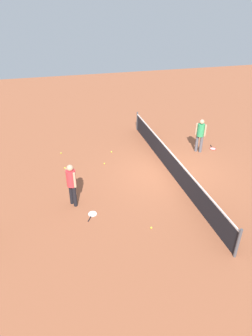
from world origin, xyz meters
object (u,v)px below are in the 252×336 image
Objects in this scene: tennis_ball_midcourt at (61,153)px; tennis_ball_stray_left at (151,228)px; tennis_racket_near_player at (92,214)px; player_far_side at (200,133)px; tennis_ball_near_player at (65,168)px; player_near_side at (71,182)px; tennis_racket_far_player at (213,148)px; tennis_ball_baseline at (111,152)px; tennis_ball_by_net at (104,163)px.

tennis_ball_midcourt is 6.76m from tennis_ball_stray_left.
tennis_racket_near_player is 8.95× the size of tennis_ball_midcourt.
player_far_side is at bearing 120.61° from tennis_racket_near_player.
tennis_ball_near_player is 5.35m from tennis_ball_stray_left.
tennis_racket_far_player is at bearing 110.96° from player_near_side.
tennis_racket_near_player is at bearing 8.39° from tennis_ball_midcourt.
tennis_racket_near_player is at bearing 10.79° from tennis_ball_near_player.
tennis_ball_midcourt is at bearing -100.85° from tennis_racket_far_player.
player_near_side is 25.76× the size of tennis_ball_stray_left.
tennis_ball_midcourt is 1.00× the size of tennis_ball_stray_left.
player_far_side reaches higher than tennis_ball_midcourt.
player_near_side is 2.88× the size of tennis_racket_near_player.
player_far_side is 6.96m from tennis_racket_near_player.
tennis_ball_near_player reaches higher than tennis_racket_near_player.
tennis_ball_midcourt is (-1.53, -6.67, -0.98)m from player_far_side.
player_near_side is 4.39m from tennis_ball_midcourt.
tennis_ball_near_player is (-2.76, -0.11, -0.98)m from player_near_side.
tennis_racket_near_player is at bearing 36.18° from player_near_side.
player_far_side is 6.67m from tennis_ball_near_player.
tennis_ball_baseline is at bearing 112.78° from tennis_ball_near_player.
tennis_racket_near_player is 4.83m from tennis_ball_baseline.
tennis_racket_far_player is 7.49m from tennis_ball_near_player.
tennis_racket_near_player is 0.98× the size of tennis_racket_far_player.
tennis_racket_near_player is at bearing -62.20° from tennis_racket_far_player.
player_far_side is 4.90m from tennis_ball_by_net.
tennis_ball_stray_left is at bearing 0.93° from tennis_ball_baseline.
player_near_side is at bearing -32.16° from tennis_ball_by_net.
tennis_ball_near_player reaches higher than tennis_racket_far_player.
player_near_side is 25.76× the size of tennis_ball_midcourt.
tennis_ball_near_player is 1.00× the size of tennis_ball_baseline.
player_near_side is 25.76× the size of tennis_ball_near_player.
tennis_ball_stray_left reaches higher than tennis_racket_near_player.
tennis_ball_baseline is at bearing -100.33° from tennis_racket_far_player.
tennis_racket_near_player is at bearing -124.18° from tennis_ball_stray_left.
tennis_racket_near_player is 8.95× the size of tennis_ball_by_net.
player_far_side is at bearing 76.50° from tennis_ball_baseline.
tennis_racket_near_player is 8.95× the size of tennis_ball_stray_left.
tennis_ball_baseline is at bearing 148.92° from player_near_side.
tennis_ball_stray_left reaches higher than tennis_racket_far_player.
tennis_ball_stray_left is (1.99, 2.36, -0.98)m from player_near_side.
tennis_ball_stray_left is at bearing 49.87° from player_near_side.
tennis_racket_far_player is at bearing 95.40° from player_far_side.
tennis_ball_stray_left is at bearing 8.08° from tennis_ball_by_net.
tennis_ball_near_player is 2.58m from tennis_ball_baseline.
tennis_ball_by_net and tennis_ball_baseline have the same top height.
tennis_ball_midcourt and tennis_ball_stray_left have the same top height.
tennis_ball_midcourt is (-4.27, -0.18, -0.98)m from player_near_side.
tennis_ball_midcourt is at bearing -177.29° from tennis_ball_near_player.
tennis_ball_midcourt is 2.50m from tennis_ball_baseline.
tennis_racket_near_player is at bearing -18.10° from tennis_ball_by_net.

